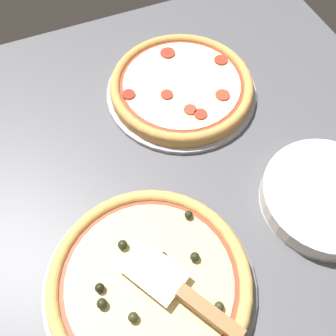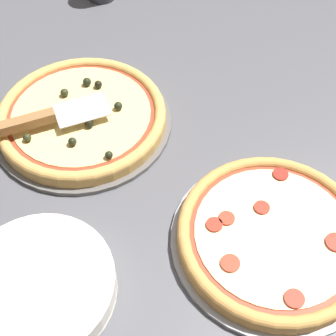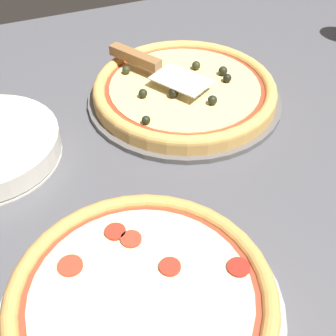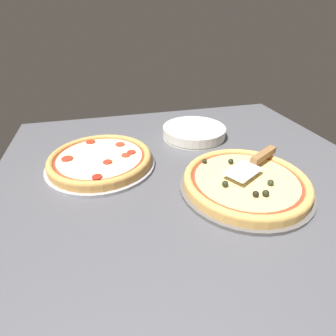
{
  "view_description": "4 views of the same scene",
  "coord_description": "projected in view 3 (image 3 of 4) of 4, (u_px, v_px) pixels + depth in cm",
  "views": [
    {
      "loc": [
        -5.88,
        -30.41,
        68.89
      ],
      "look_at": [
        9.69,
        6.96,
        3.0
      ],
      "focal_mm": 42.0,
      "sensor_mm": 36.0,
      "label": 1
    },
    {
      "loc": [
        62.68,
        14.16,
        71.24
      ],
      "look_at": [
        9.69,
        6.96,
        3.0
      ],
      "focal_mm": 50.0,
      "sensor_mm": 36.0,
      "label": 2
    },
    {
      "loc": [
        29.8,
        55.48,
        51.55
      ],
      "look_at": [
        9.69,
        6.96,
        3.0
      ],
      "focal_mm": 50.0,
      "sensor_mm": 36.0,
      "label": 3
    },
    {
      "loc": [
        -54.86,
        23.4,
        43.57
      ],
      "look_at": [
        9.69,
        6.96,
        3.0
      ],
      "focal_mm": 28.0,
      "sensor_mm": 36.0,
      "label": 4
    }
  ],
  "objects": [
    {
      "name": "pizza_pan_back",
      "position": [
        142.0,
        308.0,
        0.57
      ],
      "size": [
        34.61,
        34.61,
        1.0
      ],
      "primitive_type": "cylinder",
      "color": "#939399",
      "rests_on": "ground_plane"
    },
    {
      "name": "pizza_back",
      "position": [
        142.0,
        298.0,
        0.55
      ],
      "size": [
        32.54,
        32.54,
        3.16
      ],
      "color": "#C68E47",
      "rests_on": "pizza_pan_back"
    },
    {
      "name": "ground_plane",
      "position": [
        204.0,
        149.0,
        0.82
      ],
      "size": [
        133.11,
        118.45,
        3.6
      ],
      "primitive_type": "cube",
      "color": "#4C4C51"
    },
    {
      "name": "serving_spatula",
      "position": [
        146.0,
        63.0,
        0.89
      ],
      "size": [
        14.85,
        21.36,
        2.0
      ],
      "color": "silver",
      "rests_on": "pizza_front"
    },
    {
      "name": "pizza_front",
      "position": [
        185.0,
        89.0,
        0.88
      ],
      "size": [
        34.6,
        34.6,
        4.21
      ],
      "color": "tan",
      "rests_on": "pizza_pan_front"
    },
    {
      "name": "pizza_pan_front",
      "position": [
        184.0,
        99.0,
        0.9
      ],
      "size": [
        36.81,
        36.81,
        1.0
      ],
      "primitive_type": "cylinder",
      "color": "#565451",
      "rests_on": "ground_plane"
    }
  ]
}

